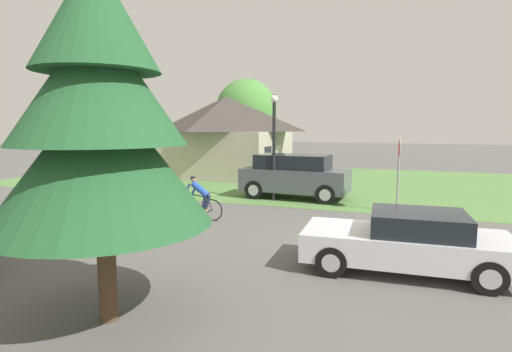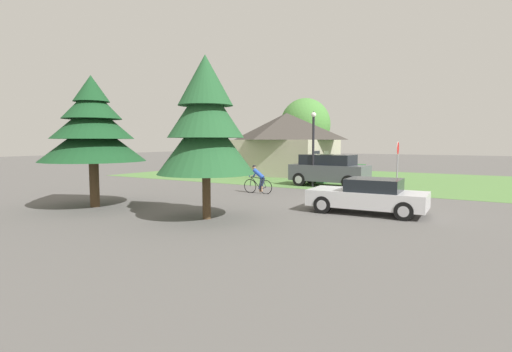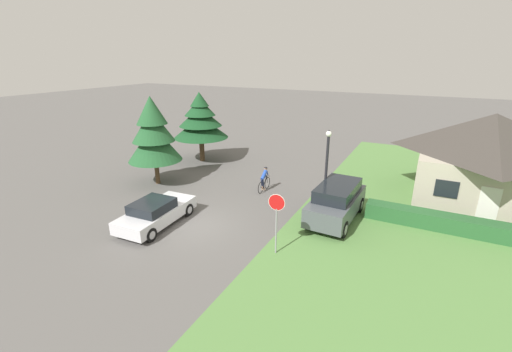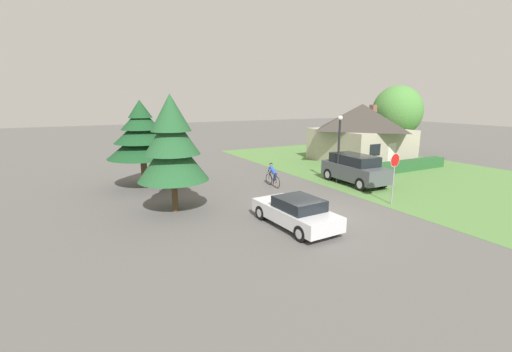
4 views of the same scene
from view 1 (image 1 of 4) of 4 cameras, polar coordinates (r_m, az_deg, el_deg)
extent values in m
plane|color=#5B5956|center=(11.21, 16.80, -9.66)|extent=(140.00, 140.00, 0.00)
cube|color=#568442|center=(23.53, 9.04, -0.74)|extent=(16.00, 36.00, 0.01)
cube|color=#B2A893|center=(26.27, -4.26, 3.27)|extent=(6.88, 7.05, 2.87)
pyramid|color=#3D3833|center=(26.22, -4.31, 8.83)|extent=(7.43, 7.62, 2.23)
cube|color=silver|center=(25.03, 3.16, 2.09)|extent=(0.90, 0.06, 2.00)
cube|color=black|center=(23.16, 1.75, 3.13)|extent=(1.10, 0.06, 0.90)
cube|color=brown|center=(28.41, -3.87, 9.95)|extent=(0.50, 0.50, 0.80)
cube|color=#285B2D|center=(23.90, 6.23, 0.38)|extent=(9.45, 0.90, 0.80)
cube|color=silver|center=(9.45, 20.43, -9.35)|extent=(2.04, 4.44, 0.61)
cube|color=black|center=(9.34, 22.20, -6.20)|extent=(1.70, 2.02, 0.47)
cylinder|color=black|center=(8.80, 10.73, -11.86)|extent=(0.31, 0.68, 0.66)
cylinder|color=#ADADB2|center=(8.80, 10.73, -11.86)|extent=(0.31, 0.40, 0.39)
cylinder|color=black|center=(10.32, 11.84, -9.03)|extent=(0.31, 0.68, 0.66)
cylinder|color=#ADADB2|center=(10.32, 11.84, -9.03)|extent=(0.31, 0.40, 0.39)
cylinder|color=black|center=(8.97, 30.30, -12.35)|extent=(0.31, 0.68, 0.66)
cylinder|color=#ADADB2|center=(8.97, 30.30, -12.35)|extent=(0.31, 0.40, 0.39)
cylinder|color=black|center=(10.47, 28.39, -9.51)|extent=(0.31, 0.68, 0.66)
cylinder|color=#ADADB2|center=(10.47, 28.39, -9.51)|extent=(0.31, 0.40, 0.39)
torus|color=black|center=(13.63, -6.28, -4.87)|extent=(0.05, 0.76, 0.76)
torus|color=black|center=(14.07, -9.82, -4.55)|extent=(0.05, 0.76, 0.76)
cylinder|color=black|center=(13.70, -7.19, -4.16)|extent=(0.04, 0.17, 0.57)
cylinder|color=black|center=(13.86, -8.51, -3.90)|extent=(0.04, 0.61, 0.66)
cylinder|color=black|center=(13.78, -8.29, -2.78)|extent=(0.04, 0.72, 0.11)
cylinder|color=black|center=(13.71, -6.86, -5.07)|extent=(0.04, 0.32, 0.16)
cylinder|color=black|center=(13.62, -6.62, -3.95)|extent=(0.03, 0.20, 0.44)
cylinder|color=black|center=(14.01, -9.70, -3.55)|extent=(0.04, 0.11, 0.51)
cylinder|color=black|center=(13.94, -9.58, -2.54)|extent=(0.44, 0.03, 0.02)
ellipsoid|color=black|center=(13.62, -6.96, -2.95)|extent=(0.08, 0.20, 0.05)
cylinder|color=#262D4C|center=(13.64, -6.90, -3.69)|extent=(0.11, 0.24, 0.47)
cylinder|color=#262D4C|center=(13.73, -7.49, -3.97)|extent=(0.11, 0.24, 0.62)
cylinder|color=tan|center=(13.75, -7.13, -5.18)|extent=(0.08, 0.08, 0.30)
cylinder|color=tan|center=(13.88, -7.62, -5.47)|extent=(0.17, 0.08, 0.21)
cylinder|color=#264CB2|center=(13.70, -7.97, -1.90)|extent=(0.23, 0.67, 0.57)
cylinder|color=#264CB2|center=(13.80, -8.77, -1.86)|extent=(0.07, 0.24, 0.35)
cylinder|color=#264CB2|center=(13.94, -9.78, -1.79)|extent=(0.07, 0.24, 0.35)
sphere|color=tan|center=(13.78, -8.98, -0.45)|extent=(0.19, 0.19, 0.19)
ellipsoid|color=black|center=(13.77, -8.99, -0.25)|extent=(0.22, 0.18, 0.12)
cube|color=#4C5156|center=(17.70, 5.57, -0.54)|extent=(2.10, 4.72, 0.98)
cube|color=black|center=(17.64, 5.30, 2.05)|extent=(1.81, 3.21, 0.62)
cylinder|color=black|center=(17.50, -0.24, -1.99)|extent=(0.28, 0.83, 0.82)
cylinder|color=#ADADB2|center=(17.50, -0.24, -1.99)|extent=(0.28, 0.49, 0.48)
cylinder|color=black|center=(19.07, 1.78, -1.24)|extent=(0.28, 0.83, 0.82)
cylinder|color=#ADADB2|center=(19.07, 1.78, -1.24)|extent=(0.28, 0.49, 0.48)
cylinder|color=black|center=(16.53, 9.91, -2.63)|extent=(0.28, 0.83, 0.82)
cylinder|color=#ADADB2|center=(16.53, 9.91, -2.63)|extent=(0.28, 0.49, 0.48)
cylinder|color=black|center=(18.19, 11.13, -1.78)|extent=(0.28, 0.83, 0.82)
cylinder|color=#ADADB2|center=(18.19, 11.13, -1.78)|extent=(0.28, 0.49, 0.48)
cylinder|color=gray|center=(15.64, 19.60, -1.14)|extent=(0.07, 0.07, 2.09)
cylinder|color=red|center=(15.52, 19.80, 3.75)|extent=(0.68, 0.08, 0.68)
cylinder|color=silver|center=(15.52, 19.80, 3.75)|extent=(0.72, 0.08, 0.72)
cylinder|color=black|center=(16.98, 2.58, 3.44)|extent=(0.14, 0.14, 4.19)
sphere|color=white|center=(16.99, 2.63, 10.97)|extent=(0.30, 0.30, 0.30)
cone|color=black|center=(17.00, 2.63, 11.48)|extent=(0.18, 0.18, 0.12)
cylinder|color=#4C3823|center=(7.11, -20.49, -12.80)|extent=(0.30, 0.30, 1.61)
cone|color=#23562D|center=(6.72, -21.21, 3.15)|extent=(3.43, 3.43, 2.30)
cone|color=#23562D|center=(6.74, -21.65, 12.76)|extent=(2.68, 2.68, 2.03)
cone|color=#23562D|center=(6.92, -22.04, 20.82)|extent=(1.92, 1.92, 1.75)
cylinder|color=#4C3823|center=(31.53, -1.38, 3.41)|extent=(0.28, 0.28, 2.31)
ellipsoid|color=#4C893D|center=(31.49, -1.40, 9.20)|extent=(4.77, 4.77, 5.01)
camera|label=2|loc=(7.47, 164.24, -9.92)|focal=28.00mm
camera|label=3|loc=(24.15, 51.32, 16.18)|focal=24.00mm
camera|label=4|loc=(12.10, 107.50, 8.82)|focal=24.00mm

